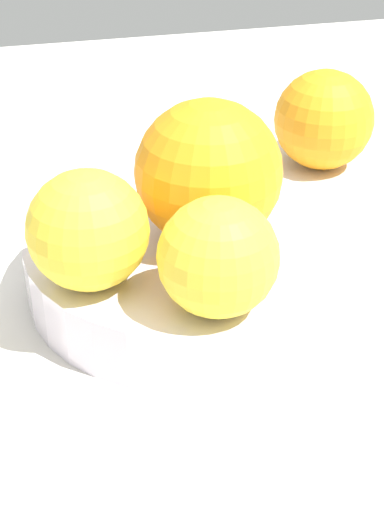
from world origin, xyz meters
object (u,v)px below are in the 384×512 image
Objects in this scene: fruit_bowl at (192,262)px; orange_in_bowl_1 at (88,230)px; orange_loose_0 at (324,120)px; orange_in_bowl_0 at (208,173)px; orange_in_bowl_2 at (218,257)px.

orange_in_bowl_1 reaches higher than fruit_bowl.
orange_loose_0 is at bearing 44.62° from fruit_bowl.
orange_in_bowl_0 is 1.06× the size of orange_loose_0.
orange_in_bowl_2 is at bearing -34.53° from orange_in_bowl_1.
orange_in_bowl_1 is at bearing -139.70° from orange_loose_0.
orange_loose_0 is (21.09, 17.89, -2.94)cm from orange_in_bowl_1.
orange_in_bowl_1 is 7.09cm from orange_in_bowl_2.
fruit_bowl is 3.26× the size of orange_in_bowl_2.
orange_in_bowl_0 reaches higher than orange_in_bowl_1.
orange_loose_0 is (14.61, 14.42, 2.22)cm from fruit_bowl.
orange_in_bowl_2 reaches higher than fruit_bowl.
orange_in_bowl_2 is 0.77× the size of orange_loose_0.
fruit_bowl is at bearing 85.08° from orange_in_bowl_2.
orange_in_bowl_1 is at bearing 145.47° from orange_in_bowl_2.
orange_in_bowl_0 is at bearing -33.13° from fruit_bowl.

